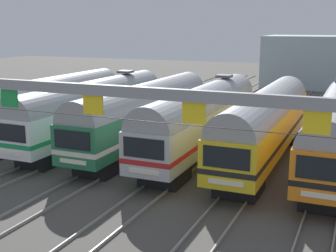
{
  "coord_description": "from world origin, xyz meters",
  "views": [
    {
      "loc": [
        12.12,
        -28.95,
        8.75
      ],
      "look_at": [
        -0.26,
        -0.28,
        1.87
      ],
      "focal_mm": 48.84,
      "sensor_mm": 36.0,
      "label": 1
    }
  ],
  "objects_px": {
    "commuter_train_yellow": "(266,122)",
    "commuter_train_white": "(94,108)",
    "commuter_train_green": "(145,112)",
    "commuter_train_silver": "(47,104)",
    "commuter_train_orange": "(336,127)",
    "commuter_train_stainless": "(202,117)",
    "catenary_gantry": "(50,107)"
  },
  "relations": [
    {
      "from": "commuter_train_yellow",
      "to": "commuter_train_white",
      "type": "bearing_deg",
      "value": 179.98
    },
    {
      "from": "commuter_train_white",
      "to": "commuter_train_green",
      "type": "height_order",
      "value": "commuter_train_white"
    },
    {
      "from": "commuter_train_white",
      "to": "commuter_train_yellow",
      "type": "height_order",
      "value": "commuter_train_white"
    },
    {
      "from": "commuter_train_silver",
      "to": "commuter_train_yellow",
      "type": "distance_m",
      "value": 17.27
    },
    {
      "from": "commuter_train_white",
      "to": "commuter_train_orange",
      "type": "distance_m",
      "value": 17.27
    },
    {
      "from": "commuter_train_stainless",
      "to": "commuter_train_orange",
      "type": "height_order",
      "value": "same"
    },
    {
      "from": "commuter_train_orange",
      "to": "catenary_gantry",
      "type": "xyz_separation_m",
      "value": [
        -10.8,
        -13.5,
        2.69
      ]
    },
    {
      "from": "commuter_train_green",
      "to": "commuter_train_stainless",
      "type": "bearing_deg",
      "value": 0.06
    },
    {
      "from": "commuter_train_white",
      "to": "commuter_train_yellow",
      "type": "bearing_deg",
      "value": -0.02
    },
    {
      "from": "commuter_train_silver",
      "to": "commuter_train_white",
      "type": "distance_m",
      "value": 4.32
    },
    {
      "from": "commuter_train_white",
      "to": "commuter_train_stainless",
      "type": "relative_size",
      "value": 1.0
    },
    {
      "from": "commuter_train_yellow",
      "to": "commuter_train_green",
      "type": "bearing_deg",
      "value": 180.0
    },
    {
      "from": "commuter_train_green",
      "to": "catenary_gantry",
      "type": "bearing_deg",
      "value": -80.91
    },
    {
      "from": "commuter_train_green",
      "to": "commuter_train_stainless",
      "type": "distance_m",
      "value": 4.32
    },
    {
      "from": "commuter_train_green",
      "to": "commuter_train_orange",
      "type": "relative_size",
      "value": 1.0
    },
    {
      "from": "commuter_train_silver",
      "to": "commuter_train_yellow",
      "type": "height_order",
      "value": "same"
    },
    {
      "from": "commuter_train_white",
      "to": "commuter_train_stainless",
      "type": "distance_m",
      "value": 8.64
    },
    {
      "from": "commuter_train_white",
      "to": "commuter_train_stainless",
      "type": "bearing_deg",
      "value": 0.0
    },
    {
      "from": "commuter_train_stainless",
      "to": "commuter_train_orange",
      "type": "distance_m",
      "value": 8.64
    },
    {
      "from": "commuter_train_green",
      "to": "catenary_gantry",
      "type": "relative_size",
      "value": 0.67
    },
    {
      "from": "commuter_train_stainless",
      "to": "commuter_train_orange",
      "type": "relative_size",
      "value": 1.0
    },
    {
      "from": "commuter_train_silver",
      "to": "commuter_train_green",
      "type": "height_order",
      "value": "same"
    },
    {
      "from": "commuter_train_stainless",
      "to": "commuter_train_yellow",
      "type": "bearing_deg",
      "value": -0.06
    },
    {
      "from": "commuter_train_white",
      "to": "catenary_gantry",
      "type": "height_order",
      "value": "catenary_gantry"
    },
    {
      "from": "commuter_train_white",
      "to": "catenary_gantry",
      "type": "bearing_deg",
      "value": -64.37
    },
    {
      "from": "commuter_train_white",
      "to": "commuter_train_yellow",
      "type": "distance_m",
      "value": 12.95
    },
    {
      "from": "commuter_train_yellow",
      "to": "catenary_gantry",
      "type": "height_order",
      "value": "catenary_gantry"
    },
    {
      "from": "commuter_train_green",
      "to": "commuter_train_orange",
      "type": "height_order",
      "value": "commuter_train_orange"
    },
    {
      "from": "commuter_train_white",
      "to": "commuter_train_stainless",
      "type": "height_order",
      "value": "same"
    },
    {
      "from": "commuter_train_yellow",
      "to": "commuter_train_orange",
      "type": "bearing_deg",
      "value": 0.06
    },
    {
      "from": "catenary_gantry",
      "to": "commuter_train_orange",
      "type": "bearing_deg",
      "value": 51.35
    },
    {
      "from": "commuter_train_stainless",
      "to": "commuter_train_white",
      "type": "bearing_deg",
      "value": 180.0
    }
  ]
}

